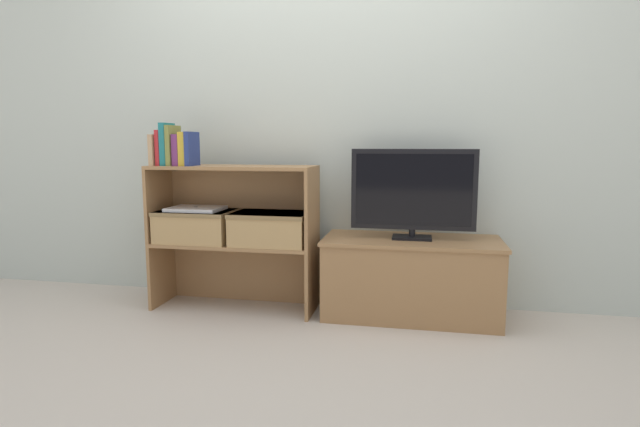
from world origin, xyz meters
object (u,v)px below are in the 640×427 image
object	(u,v)px
book_teal	(167,144)
book_olive	(173,146)
book_plum	(179,150)
tv_stand	(411,278)
storage_basket_left	(196,224)
book_crimson	(162,148)
storage_basket_right	(271,227)
tv	(413,192)
laptop	(196,209)
book_mustard	(186,149)
book_navy	(192,149)
book_tan	(157,150)

from	to	relation	value
book_teal	book_olive	xyz separation A→B (m)	(0.04, -0.00, -0.01)
book_teal	book_plum	xyz separation A→B (m)	(0.08, -0.00, -0.03)
tv_stand	storage_basket_left	xyz separation A→B (m)	(-1.28, -0.07, 0.28)
book_crimson	tv_stand	bearing A→B (deg)	4.54
storage_basket_right	tv	bearing A→B (deg)	4.63
book_teal	storage_basket_left	xyz separation A→B (m)	(0.14, 0.05, -0.48)
tv	storage_basket_left	bearing A→B (deg)	-177.06
book_teal	laptop	bearing A→B (deg)	18.71
book_olive	book_mustard	world-z (taller)	book_olive
tv	laptop	world-z (taller)	tv
book_mustard	book_navy	size ratio (longest dim) A/B	0.99
tv_stand	book_plum	bearing A→B (deg)	-175.09
storage_basket_right	book_olive	bearing A→B (deg)	-175.17
book_crimson	book_teal	xyz separation A→B (m)	(0.03, 0.00, 0.02)
book_teal	book_tan	bearing A→B (deg)	-180.00
book_mustard	book_plum	bearing A→B (deg)	-180.00
tv_stand	storage_basket_right	distance (m)	0.86
book_teal	book_crimson	bearing A→B (deg)	-180.00
book_teal	laptop	world-z (taller)	book_teal
laptop	book_navy	bearing A→B (deg)	-76.33
tv_stand	book_mustard	xyz separation A→B (m)	(-1.30, -0.12, 0.73)
book_plum	storage_basket_left	distance (m)	0.45
book_tan	book_olive	world-z (taller)	book_olive
book_crimson	book_plum	world-z (taller)	book_crimson
book_tan	book_mustard	size ratio (longest dim) A/B	0.93
book_teal	tv_stand	bearing A→B (deg)	4.65
tv	book_teal	bearing A→B (deg)	-175.41
storage_basket_left	book_crimson	bearing A→B (deg)	-164.69
tv	storage_basket_left	world-z (taller)	tv
book_crimson	book_plum	distance (m)	0.11
book_tan	storage_basket_left	size ratio (longest dim) A/B	0.40
book_navy	storage_basket_left	world-z (taller)	book_navy
storage_basket_left	book_tan	bearing A→B (deg)	-167.05
book_olive	book_navy	size ratio (longest dim) A/B	1.19
book_tan	book_crimson	world-z (taller)	book_crimson
tv	book_teal	xyz separation A→B (m)	(-1.42, -0.11, 0.26)
tv	book_crimson	xyz separation A→B (m)	(-1.46, -0.11, 0.24)
book_navy	tv_stand	bearing A→B (deg)	5.21
tv_stand	tv	world-z (taller)	tv
storage_basket_left	book_plum	bearing A→B (deg)	-144.31
tv	book_olive	xyz separation A→B (m)	(-1.38, -0.11, 0.25)
book_navy	storage_basket_left	xyz separation A→B (m)	(-0.01, 0.05, -0.45)
tv_stand	book_mustard	size ratio (longest dim) A/B	5.14
book_plum	book_olive	bearing A→B (deg)	180.00
book_crimson	tv	bearing A→B (deg)	4.48
storage_basket_right	storage_basket_left	bearing A→B (deg)	180.00
book_mustard	storage_basket_left	bearing A→B (deg)	61.26
book_tan	storage_basket_left	xyz separation A→B (m)	(0.21, 0.05, -0.44)
book_plum	book_mustard	bearing A→B (deg)	0.00
book_teal	storage_basket_left	size ratio (longest dim) A/B	0.55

